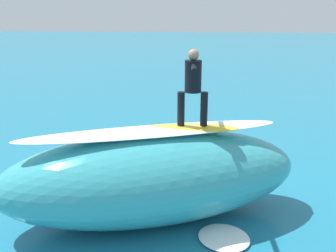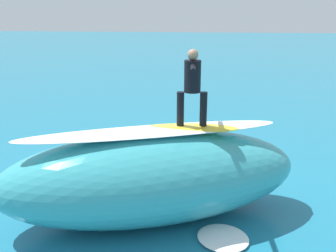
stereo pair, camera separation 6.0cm
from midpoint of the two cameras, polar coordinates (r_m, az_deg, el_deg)
The scene contains 10 objects.
ground_plane at distance 10.32m, azimuth -1.69°, elevation -6.35°, with size 120.00×120.00×0.00m, color teal.
wave_crest at distance 7.65m, azimuth -2.19°, elevation -7.63°, with size 6.07×2.26×1.83m, color teal.
wave_foam_lip at distance 7.29m, azimuth -2.28°, elevation -0.80°, with size 5.16×0.79×0.08m, color white.
surfboard_riding at distance 7.49m, azimuth 3.78°, elevation -0.27°, with size 1.85×0.53×0.10m, color yellow.
surfer_riding at distance 7.26m, azimuth 3.92°, elevation 6.60°, with size 0.59×1.41×1.48m.
surfboard_paddling at distance 11.50m, azimuth -2.17°, elevation -3.57°, with size 2.39×0.58×0.08m, color yellow.
surfer_paddling at distance 11.42m, azimuth -2.82°, elevation -2.81°, with size 1.68×0.74×0.31m.
foam_patch_near at distance 12.95m, azimuth 6.12°, elevation -1.14°, with size 0.52×0.43×0.12m, color white.
foam_patch_mid at distance 10.19m, azimuth 5.08°, elevation -6.23°, with size 0.53×0.52×0.16m, color white.
foam_patch_far at distance 7.44m, azimuth 8.49°, elevation -16.26°, with size 0.98×0.91×0.10m, color white.
Camera 2 is at (-1.35, 9.35, 4.14)m, focal length 40.57 mm.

